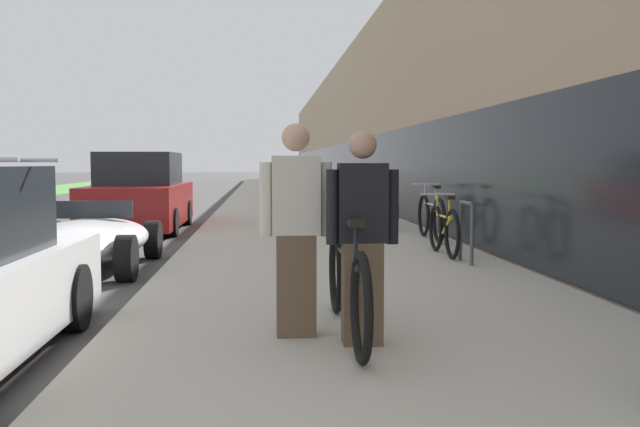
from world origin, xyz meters
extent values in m
cube|color=#BCB5A5|center=(6.24, 21.00, 0.07)|extent=(4.70, 70.00, 0.14)
cube|color=tan|center=(13.64, 29.00, 3.04)|extent=(10.00, 70.00, 6.08)
cube|color=#1E2328|center=(8.68, 29.00, 1.25)|extent=(0.10, 63.00, 2.20)
torus|color=black|center=(5.87, 3.37, 0.53)|extent=(0.06, 0.77, 0.77)
torus|color=black|center=(5.87, 1.72, 0.53)|extent=(0.06, 0.77, 0.77)
cylinder|color=black|center=(5.87, 2.55, 0.76)|extent=(0.04, 1.40, 0.04)
cylinder|color=black|center=(5.87, 2.22, 0.65)|extent=(0.04, 0.84, 0.35)
cylinder|color=black|center=(5.87, 2.02, 0.92)|extent=(0.03, 0.03, 0.32)
cube|color=black|center=(5.87, 2.02, 1.08)|extent=(0.11, 0.22, 0.05)
cylinder|color=black|center=(5.87, 3.24, 0.93)|extent=(0.03, 0.03, 0.34)
cylinder|color=silver|center=(5.87, 3.24, 1.09)|extent=(0.52, 0.03, 0.03)
cube|color=brown|center=(5.96, 2.25, 0.53)|extent=(0.30, 0.21, 0.77)
cube|color=black|center=(5.96, 2.25, 1.21)|extent=(0.36, 0.21, 0.59)
cylinder|color=black|center=(5.73, 2.25, 1.18)|extent=(0.09, 0.09, 0.56)
cylinder|color=black|center=(6.18, 2.25, 1.18)|extent=(0.09, 0.09, 0.56)
sphere|color=tan|center=(5.96, 2.25, 1.64)|extent=(0.21, 0.21, 0.21)
cube|color=brown|center=(5.47, 2.56, 0.54)|extent=(0.31, 0.22, 0.80)
cube|color=beige|center=(5.47, 2.56, 1.25)|extent=(0.38, 0.22, 0.62)
cylinder|color=beige|center=(5.24, 2.56, 1.22)|extent=(0.10, 0.10, 0.58)
cylinder|color=beige|center=(5.71, 2.56, 1.22)|extent=(0.10, 0.10, 0.58)
sphere|color=tan|center=(5.47, 2.56, 1.70)|extent=(0.22, 0.22, 0.22)
cylinder|color=#4C4C51|center=(7.97, 6.18, 0.55)|extent=(0.05, 0.05, 0.82)
cylinder|color=#4C4C51|center=(7.97, 6.73, 0.55)|extent=(0.05, 0.05, 0.82)
cylinder|color=#4C4C51|center=(7.97, 6.45, 0.96)|extent=(0.05, 0.55, 0.05)
torus|color=black|center=(7.88, 7.77, 0.50)|extent=(0.06, 0.71, 0.71)
torus|color=black|center=(7.88, 6.81, 0.50)|extent=(0.06, 0.71, 0.71)
cylinder|color=yellow|center=(7.88, 7.29, 0.71)|extent=(0.04, 0.82, 0.04)
cylinder|color=yellow|center=(7.88, 7.10, 0.61)|extent=(0.04, 0.50, 0.33)
cylinder|color=yellow|center=(7.88, 6.98, 0.86)|extent=(0.03, 0.03, 0.29)
cube|color=black|center=(7.88, 6.98, 1.01)|extent=(0.11, 0.22, 0.05)
cylinder|color=yellow|center=(7.88, 7.69, 0.87)|extent=(0.03, 0.03, 0.31)
cylinder|color=silver|center=(7.88, 7.69, 1.02)|extent=(0.52, 0.03, 0.03)
torus|color=black|center=(8.19, 9.95, 0.53)|extent=(0.06, 0.78, 0.78)
torus|color=black|center=(8.19, 8.81, 0.53)|extent=(0.06, 0.78, 0.78)
cylinder|color=#B7BCC1|center=(8.19, 9.38, 0.77)|extent=(0.04, 0.97, 0.04)
cylinder|color=#B7BCC1|center=(8.19, 9.15, 0.66)|extent=(0.04, 0.59, 0.35)
cylinder|color=#B7BCC1|center=(8.19, 9.01, 0.93)|extent=(0.03, 0.03, 0.32)
cube|color=black|center=(8.19, 9.01, 1.09)|extent=(0.11, 0.22, 0.05)
cylinder|color=#B7BCC1|center=(8.19, 9.86, 0.94)|extent=(0.03, 0.03, 0.34)
cylinder|color=silver|center=(8.19, 9.86, 1.11)|extent=(0.52, 0.03, 0.03)
torus|color=black|center=(7.88, 12.39, 0.50)|extent=(0.06, 0.71, 0.71)
torus|color=black|center=(7.88, 11.25, 0.50)|extent=(0.06, 0.71, 0.71)
cylinder|color=#B7BCC1|center=(7.88, 11.82, 0.71)|extent=(0.04, 0.97, 0.04)
cylinder|color=#B7BCC1|center=(7.88, 11.59, 0.61)|extent=(0.04, 0.59, 0.33)
cylinder|color=#B7BCC1|center=(7.88, 11.46, 0.86)|extent=(0.03, 0.03, 0.29)
cube|color=black|center=(7.88, 11.46, 1.00)|extent=(0.11, 0.22, 0.05)
cylinder|color=#B7BCC1|center=(7.88, 12.30, 0.87)|extent=(0.03, 0.03, 0.31)
cylinder|color=silver|center=(7.88, 12.30, 1.02)|extent=(0.52, 0.03, 0.03)
cylinder|color=black|center=(3.51, 3.45, 0.30)|extent=(0.22, 0.60, 0.60)
ellipsoid|color=white|center=(2.72, 7.21, 0.42)|extent=(1.66, 3.85, 0.56)
cube|color=#1E2328|center=(2.72, 7.69, 0.82)|extent=(1.16, 0.04, 0.26)
cylinder|color=black|center=(1.94, 8.32, 0.30)|extent=(0.22, 0.60, 0.60)
cylinder|color=black|center=(3.49, 8.32, 0.30)|extent=(0.22, 0.60, 0.60)
cylinder|color=black|center=(1.94, 6.09, 0.30)|extent=(0.22, 0.60, 0.60)
cylinder|color=black|center=(3.49, 6.09, 0.30)|extent=(0.22, 0.60, 0.60)
cube|color=maroon|center=(2.52, 12.98, 0.59)|extent=(1.84, 4.63, 0.87)
cube|color=#1E2328|center=(2.52, 12.98, 1.38)|extent=(1.58, 2.32, 0.71)
cylinder|color=black|center=(1.67, 14.37, 0.30)|extent=(0.22, 0.60, 0.60)
cylinder|color=black|center=(3.37, 14.37, 0.30)|extent=(0.22, 0.60, 0.60)
cylinder|color=black|center=(1.67, 11.59, 0.30)|extent=(0.22, 0.60, 0.60)
cylinder|color=black|center=(3.37, 11.59, 0.30)|extent=(0.22, 0.60, 0.60)
camera|label=1|loc=(5.21, -3.00, 1.51)|focal=40.00mm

